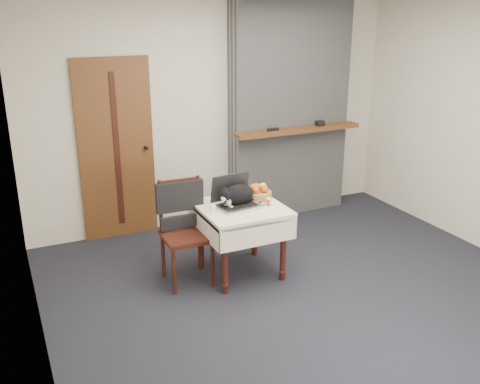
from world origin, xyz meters
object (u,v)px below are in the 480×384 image
object	(u,v)px
cat	(238,195)
pill_bottle	(269,202)
laptop	(235,198)
door	(116,150)
chair	(183,217)
fruit_basket	(259,193)
side_table	(241,217)
cream_jar	(213,208)

from	to	relation	value
cat	pill_bottle	world-z (taller)	cat
laptop	pill_bottle	bearing A→B (deg)	-31.58
door	chair	world-z (taller)	door
laptop	cat	distance (m)	0.05
laptop	cat	xyz separation A→B (m)	(0.04, 0.01, 0.03)
door	fruit_basket	distance (m)	1.72
pill_bottle	chair	bearing A→B (deg)	161.78
side_table	chair	bearing A→B (deg)	163.22
cat	chair	xyz separation A→B (m)	(-0.53, 0.11, -0.17)
laptop	cat	bearing A→B (deg)	6.27
door	cream_jar	bearing A→B (deg)	-69.70
laptop	cat	size ratio (longest dim) A/B	0.88
cat	laptop	bearing A→B (deg)	168.00
door	cream_jar	size ratio (longest dim) A/B	30.61
side_table	laptop	world-z (taller)	laptop
laptop	cream_jar	xyz separation A→B (m)	(-0.25, -0.06, -0.04)
side_table	pill_bottle	xyz separation A→B (m)	(0.24, -0.10, 0.15)
cream_jar	fruit_basket	size ratio (longest dim) A/B	0.26
cream_jar	side_table	bearing A→B (deg)	3.02
chair	fruit_basket	bearing A→B (deg)	-0.62
cream_jar	chair	world-z (taller)	chair
door	side_table	xyz separation A→B (m)	(0.83, -1.44, -0.41)
side_table	fruit_basket	distance (m)	0.33
door	chair	distance (m)	1.37
cat	side_table	bearing A→B (deg)	-110.57
pill_bottle	cream_jar	bearing A→B (deg)	171.64
pill_bottle	fruit_basket	distance (m)	0.22
side_table	chair	distance (m)	0.55
pill_bottle	chair	world-z (taller)	chair
door	side_table	bearing A→B (deg)	-59.89
cat	chair	bearing A→B (deg)	144.27
door	chair	size ratio (longest dim) A/B	2.04
door	fruit_basket	size ratio (longest dim) A/B	7.85
fruit_basket	cat	bearing A→B (deg)	-163.74
fruit_basket	chair	world-z (taller)	chair
door	cream_jar	distance (m)	1.57
pill_bottle	laptop	bearing A→B (deg)	154.24
laptop	pill_bottle	size ratio (longest dim) A/B	5.40
fruit_basket	pill_bottle	bearing A→B (deg)	-91.57
side_table	pill_bottle	world-z (taller)	pill_bottle
cat	fruit_basket	xyz separation A→B (m)	(0.25, 0.07, -0.04)
cat	pill_bottle	size ratio (longest dim) A/B	6.15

